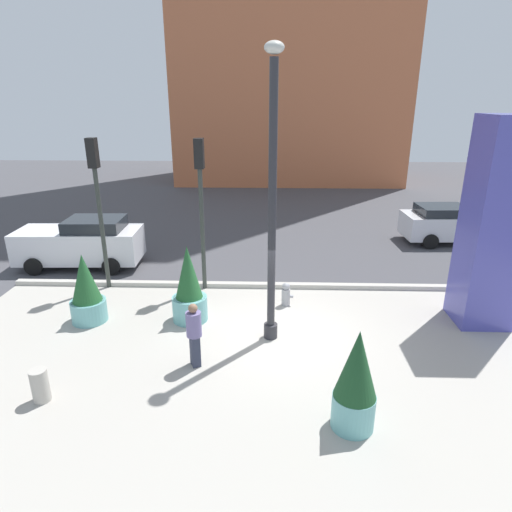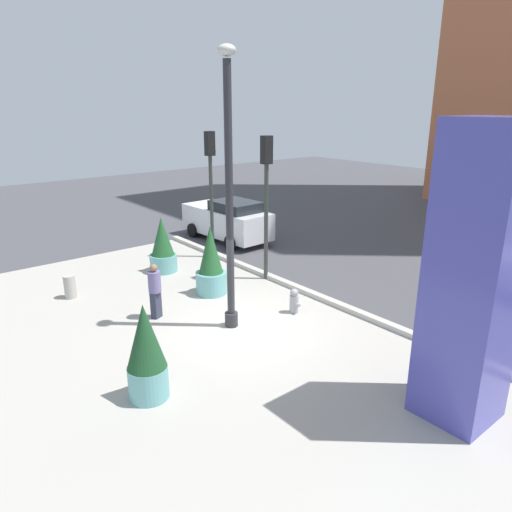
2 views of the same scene
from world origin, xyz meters
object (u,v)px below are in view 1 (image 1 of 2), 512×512
Objects in this scene: concrete_bollard at (40,386)px; traffic_light_corner at (201,191)px; lamp_post at (272,210)px; potted_plant_near_right at (356,381)px; potted_plant_by_pillar at (189,289)px; fire_hydrant at (286,294)px; potted_plant_mid_plaza at (86,292)px; car_curb_west at (454,224)px; traffic_light_far_side at (97,191)px; car_far_lane at (82,243)px; art_pillar_blue at (494,226)px; pedestrian_by_curb at (194,332)px.

traffic_light_corner is at bearing 66.09° from concrete_bollard.
lamp_post is 4.43m from potted_plant_near_right.
fire_hydrant is (2.78, 1.03, -0.61)m from potted_plant_by_pillar.
traffic_light_corner reaches higher than potted_plant_mid_plaza.
potted_plant_mid_plaza is at bearing 148.95° from potted_plant_near_right.
car_curb_west is (13.19, 7.71, -0.08)m from potted_plant_mid_plaza.
traffic_light_far_side is 1.08× the size of car_curb_west.
lamp_post is at bearing -29.84° from traffic_light_far_side.
car_curb_west is at bearing 40.90° from fire_hydrant.
potted_plant_near_right reaches higher than fire_hydrant.
traffic_light_corner is at bearing 38.84° from potted_plant_mid_plaza.
traffic_light_far_side is 3.44m from car_far_lane.
car_far_lane is (-13.00, 3.92, -1.90)m from art_pillar_blue.
lamp_post is 11.96m from car_curb_west.
car_far_lane is at bearing 129.60° from pedestrian_by_curb.
potted_plant_near_right is 7.83m from traffic_light_corner.
potted_plant_by_pillar is 12.79m from car_curb_west.
car_curb_west is at bearing 27.50° from traffic_light_corner.
potted_plant_mid_plaza is 2.88m from potted_plant_by_pillar.
fire_hydrant is (0.47, 1.94, -3.14)m from lamp_post.
traffic_light_corner is (2.61, 5.89, 2.92)m from concrete_bollard.
potted_plant_by_pillar is at bearing -92.44° from traffic_light_corner.
traffic_light_far_side is at bearing -49.89° from car_far_lane.
fire_hydrant is at bearing 11.78° from potted_plant_mid_plaza.
traffic_light_corner is at bearing 0.19° from traffic_light_far_side.
art_pillar_blue is 7.89m from car_curb_west.
traffic_light_corner is at bearing 87.56° from potted_plant_by_pillar.
art_pillar_blue is 2.79× the size of potted_plant_mid_plaza.
potted_plant_near_right is at bearing -31.05° from potted_plant_mid_plaza.
lamp_post is at bearing -54.88° from traffic_light_corner.
traffic_light_far_side reaches higher than fire_hydrant.
car_far_lane is 2.81× the size of pedestrian_by_curb.
traffic_light_corner is 1.08× the size of car_curb_west.
pedestrian_by_curb is at bearing -50.62° from traffic_light_far_side.
potted_plant_mid_plaza is 2.71× the size of concrete_bollard.
potted_plant_by_pillar is 3.02m from fire_hydrant.
pedestrian_by_curb is at bearing -124.55° from fire_hydrant.
lamp_post is at bearing 115.60° from potted_plant_near_right.
traffic_light_corner is 1.08× the size of car_far_lane.
car_curb_west is at bearing 74.01° from art_pillar_blue.
car_far_lane is at bearing 158.60° from traffic_light_corner.
car_far_lane reaches higher than concrete_bollard.
potted_plant_near_right is 0.94× the size of potted_plant_by_pillar.
potted_plant_near_right reaches higher than car_curb_west.
fire_hydrant is at bearing -139.10° from car_curb_west.
potted_plant_mid_plaza is at bearing -168.22° from fire_hydrant.
potted_plant_by_pillar is (-8.22, -0.22, -1.85)m from art_pillar_blue.
fire_hydrant is (-5.44, 0.80, -2.46)m from art_pillar_blue.
traffic_light_far_side is 3.26m from traffic_light_corner.
potted_plant_near_right is (1.59, -3.31, -2.47)m from lamp_post.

